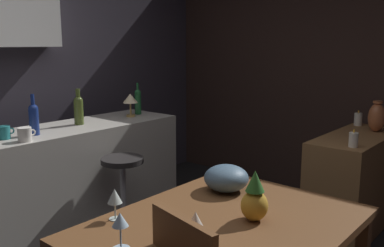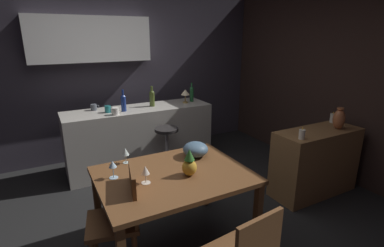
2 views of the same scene
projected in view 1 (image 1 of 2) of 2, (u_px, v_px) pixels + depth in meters
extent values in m
cube|color=#33231E|center=(317.00, 69.00, 4.32)|extent=(0.10, 4.40, 2.60)
cube|color=brown|center=(224.00, 226.00, 1.96)|extent=(1.30, 1.00, 0.04)
cube|color=brown|center=(222.00, 230.00, 2.77)|extent=(0.06, 0.06, 0.70)
cube|color=#B2ADA3|center=(61.00, 183.00, 3.38)|extent=(2.10, 0.60, 0.90)
cube|color=olive|center=(354.00, 183.00, 3.51)|extent=(1.10, 0.44, 0.82)
cylinder|color=#262323|center=(122.00, 160.00, 3.16)|extent=(0.32, 0.32, 0.04)
cylinder|color=silver|center=(124.00, 204.00, 3.23)|extent=(0.04, 0.04, 0.67)
cylinder|color=silver|center=(125.00, 244.00, 3.29)|extent=(0.34, 0.34, 0.03)
cylinder|color=silver|center=(121.00, 237.00, 1.69)|extent=(0.01, 0.01, 0.10)
cone|color=silver|center=(120.00, 219.00, 1.67)|extent=(0.07, 0.07, 0.06)
cylinder|color=silver|center=(116.00, 219.00, 1.99)|extent=(0.06, 0.06, 0.00)
cylinder|color=silver|center=(115.00, 211.00, 1.98)|extent=(0.01, 0.01, 0.08)
cone|color=silver|center=(115.00, 196.00, 1.97)|extent=(0.07, 0.07, 0.07)
cylinder|color=silver|center=(195.00, 246.00, 1.72)|extent=(0.08, 0.08, 0.00)
cylinder|color=silver|center=(195.00, 237.00, 1.71)|extent=(0.01, 0.01, 0.08)
cone|color=silver|center=(195.00, 220.00, 1.70)|extent=(0.07, 0.07, 0.07)
ellipsoid|color=gold|center=(255.00, 205.00, 1.97)|extent=(0.13, 0.13, 0.14)
cone|color=#2D6B28|center=(256.00, 181.00, 1.95)|extent=(0.09, 0.09, 0.10)
ellipsoid|color=slate|center=(226.00, 178.00, 2.36)|extent=(0.25, 0.25, 0.15)
cylinder|color=navy|center=(34.00, 122.00, 3.06)|extent=(0.07, 0.07, 0.19)
sphere|color=navy|center=(33.00, 109.00, 3.04)|extent=(0.07, 0.07, 0.07)
cylinder|color=navy|center=(33.00, 100.00, 3.03)|extent=(0.03, 0.03, 0.09)
cylinder|color=#475623|center=(79.00, 113.00, 3.45)|extent=(0.08, 0.08, 0.20)
sphere|color=#475623|center=(78.00, 101.00, 3.43)|extent=(0.08, 0.08, 0.08)
cylinder|color=#475623|center=(78.00, 93.00, 3.42)|extent=(0.04, 0.04, 0.08)
cylinder|color=#1E592D|center=(138.00, 104.00, 3.96)|extent=(0.06, 0.06, 0.20)
sphere|color=#1E592D|center=(138.00, 93.00, 3.94)|extent=(0.06, 0.06, 0.06)
cylinder|color=#1E592D|center=(138.00, 87.00, 3.93)|extent=(0.02, 0.02, 0.08)
cylinder|color=white|center=(25.00, 134.00, 2.86)|extent=(0.09, 0.09, 0.10)
torus|color=white|center=(33.00, 132.00, 2.91)|extent=(0.05, 0.01, 0.05)
cylinder|color=teal|center=(4.00, 133.00, 2.93)|extent=(0.08, 0.08, 0.09)
torus|color=teal|center=(11.00, 131.00, 2.97)|extent=(0.05, 0.01, 0.05)
cylinder|color=#A58447|center=(131.00, 116.00, 3.84)|extent=(0.08, 0.08, 0.02)
cylinder|color=#A58447|center=(131.00, 109.00, 3.82)|extent=(0.02, 0.02, 0.11)
cone|color=beige|center=(130.00, 98.00, 3.81)|extent=(0.14, 0.14, 0.08)
cylinder|color=white|center=(358.00, 119.00, 3.83)|extent=(0.07, 0.07, 0.11)
ellipsoid|color=yellow|center=(359.00, 112.00, 3.82)|extent=(0.01, 0.01, 0.03)
cylinder|color=white|center=(353.00, 140.00, 3.03)|extent=(0.06, 0.06, 0.11)
ellipsoid|color=yellow|center=(354.00, 131.00, 3.02)|extent=(0.01, 0.01, 0.03)
ellipsoid|color=#B26038|center=(376.00, 118.00, 3.55)|extent=(0.14, 0.14, 0.24)
cylinder|color=#B26038|center=(378.00, 102.00, 3.52)|extent=(0.08, 0.08, 0.02)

